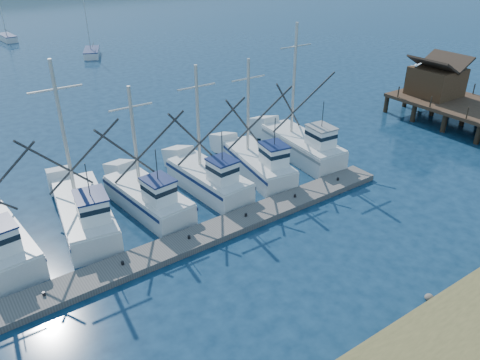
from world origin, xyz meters
name	(u,v)px	position (x,y,z in m)	size (l,w,h in m)	color
ground	(377,252)	(0.00, 0.00, 0.00)	(500.00, 500.00, 0.00)	#0C2035
floating_dock	(189,241)	(-8.24, 6.57, 0.20)	(29.32, 1.95, 0.39)	#5B5651
timber_pier	(469,99)	(21.50, 8.46, 2.57)	(7.00, 20.00, 8.00)	black
trawler_fleet	(162,193)	(-7.60, 11.28, 0.97)	(28.54, 8.34, 10.09)	silver
sailboat_near	(92,53)	(2.73, 54.58, 0.50)	(3.76, 5.51, 8.10)	silver
sailboat_far	(7,38)	(-4.99, 72.84, 0.50)	(2.16, 5.14, 8.10)	silver
flying_gull	(416,65)	(13.02, 8.59, 6.76)	(1.21, 0.22, 0.22)	white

